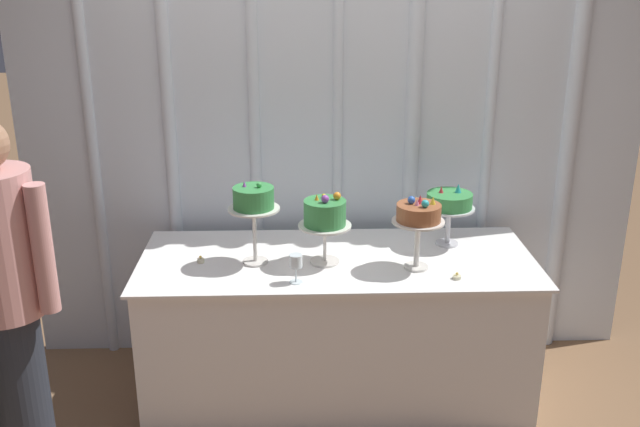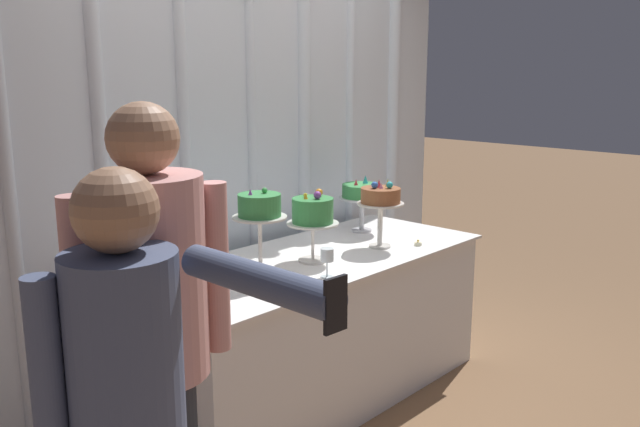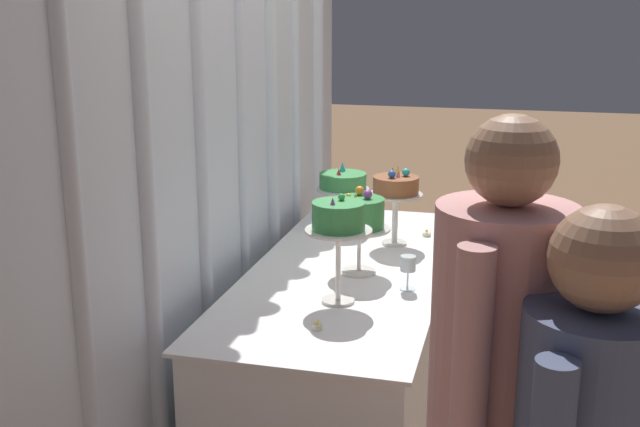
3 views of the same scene
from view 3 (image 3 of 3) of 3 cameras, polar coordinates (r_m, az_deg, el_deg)
The scene contains 10 objects.
draped_curtain at distance 3.48m, azimuth -6.04°, elevation 5.84°, with size 3.50×0.16×2.62m.
cake_table at distance 3.59m, azimuth 2.13°, elevation -9.98°, with size 2.04×0.84×0.80m.
cake_display_leftmost at distance 2.95m, azimuth 1.37°, elevation -0.61°, with size 0.26×0.26×0.43m.
cake_display_midleft at distance 3.30m, azimuth 2.92°, elevation -0.24°, with size 0.27×0.27×0.37m.
cake_display_midright at distance 3.71m, azimuth 5.59°, elevation 1.79°, with size 0.26×0.26×0.38m.
cake_display_rightmost at distance 3.98m, azimuth 1.69°, elevation 2.19°, with size 0.27×0.27×0.34m.
wine_glass at distance 3.16m, azimuth 6.49°, elevation -3.79°, with size 0.06×0.06×0.14m.
tealight_far_left at distance 2.80m, azimuth -0.20°, elevation -8.29°, with size 0.04×0.04×0.04m.
tealight_near_left at distance 3.93m, azimuth 7.84°, elevation -1.51°, with size 0.04×0.04×0.03m.
guest_man_dark_suit at distance 2.02m, azimuth 12.70°, elevation -14.73°, with size 0.48×0.41×1.69m.
Camera 3 is at (-3.18, -0.58, 1.92)m, focal length 43.56 mm.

